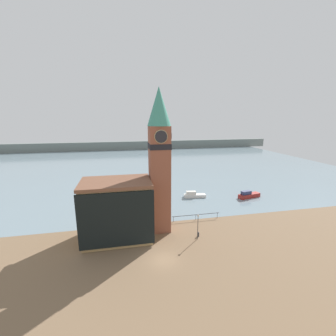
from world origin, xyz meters
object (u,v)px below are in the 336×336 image
Objects in this scene: boat_far at (249,195)px; mooring_bollard_near at (198,234)px; lamp_post at (198,222)px; pier_building at (117,210)px; boat_near at (194,195)px; clock_tower at (159,158)px.

mooring_bollard_near is (-18.28, -15.12, -0.25)m from boat_far.
pier_building is at bearing 166.14° from lamp_post.
boat_near is at bearing 73.57° from lamp_post.
mooring_bollard_near is at bearing 62.99° from lamp_post.
pier_building is 13.92m from mooring_bollard_near.
boat_near is (10.96, 14.33, -12.25)m from clock_tower.
mooring_bollard_near is at bearing -152.77° from boat_far.
pier_building is 2.00× the size of boat_near.
pier_building is 2.57× the size of lamp_post.
boat_far is (13.11, -2.99, 0.11)m from boat_near.
boat_near is at bearing 52.59° from clock_tower.
mooring_bollard_near is at bearing -10.12° from pier_building.
boat_near is 19.84m from lamp_post.
clock_tower reaches higher than pier_building.
lamp_post is at bearing -13.86° from pier_building.
clock_tower is 4.38× the size of boat_near.
clock_tower reaches higher than lamp_post.
boat_far is 24.64m from lamp_post.
boat_far is at bearing 39.60° from mooring_bollard_near.
lamp_post reaches higher than boat_near.
lamp_post is at bearing -40.25° from clock_tower.
boat_far is 7.47× the size of mooring_bollard_near.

